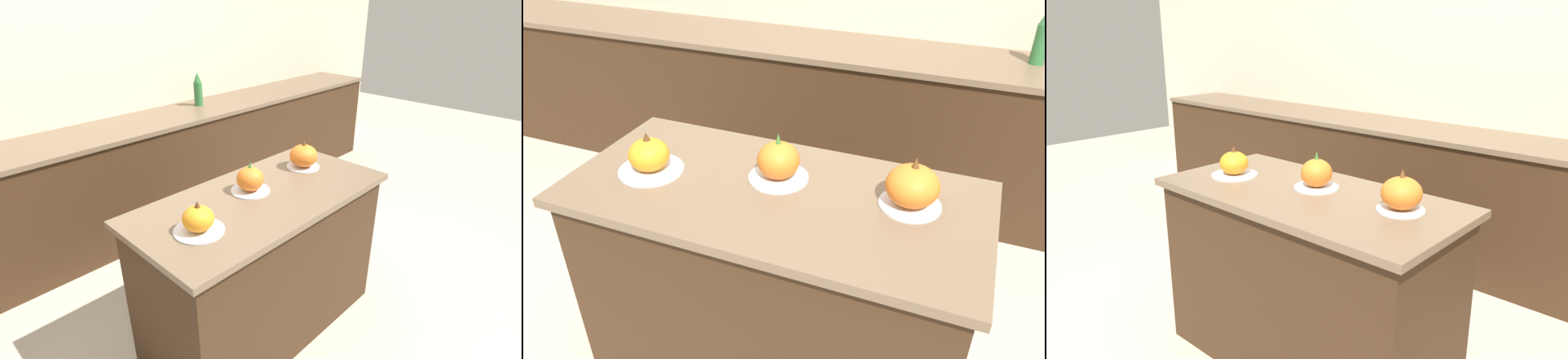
% 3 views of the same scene
% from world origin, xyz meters
% --- Properties ---
extents(wall_back, '(8.00, 0.06, 2.50)m').
position_xyz_m(wall_back, '(0.00, 1.87, 1.25)').
color(wall_back, beige).
rests_on(wall_back, ground_plane).
extents(kitchen_island, '(1.44, 0.69, 0.90)m').
position_xyz_m(kitchen_island, '(0.00, 0.00, 0.45)').
color(kitchen_island, '#382314').
rests_on(kitchen_island, ground_plane).
extents(back_counter, '(6.00, 0.60, 0.94)m').
position_xyz_m(back_counter, '(0.00, 1.54, 0.47)').
color(back_counter, '#382314').
rests_on(back_counter, ground_plane).
extents(pumpkin_cake_left, '(0.23, 0.23, 0.15)m').
position_xyz_m(pumpkin_cake_left, '(-0.46, -0.04, 0.96)').
color(pumpkin_cake_left, silver).
rests_on(pumpkin_cake_left, kitchen_island).
extents(pumpkin_cake_center, '(0.21, 0.21, 0.18)m').
position_xyz_m(pumpkin_cake_center, '(-0.01, 0.08, 0.97)').
color(pumpkin_cake_center, silver).
rests_on(pumpkin_cake_center, kitchen_island).
extents(pumpkin_cake_right, '(0.20, 0.20, 0.18)m').
position_xyz_m(pumpkin_cake_right, '(0.45, 0.08, 0.97)').
color(pumpkin_cake_right, silver).
rests_on(pumpkin_cake_right, kitchen_island).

